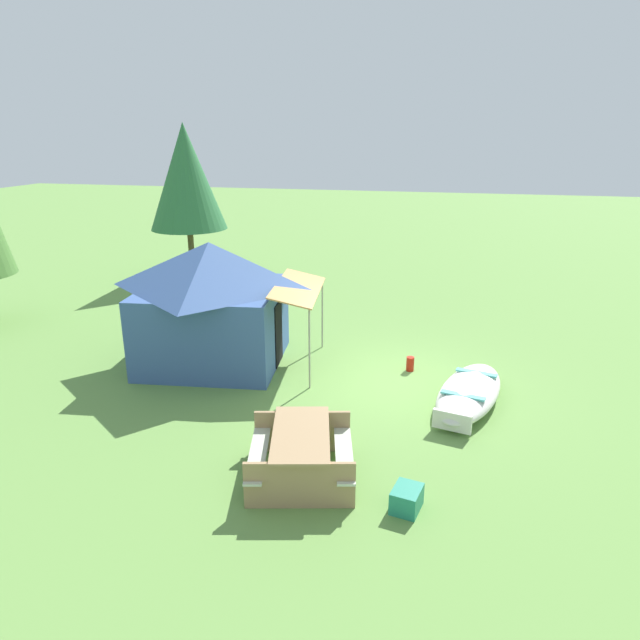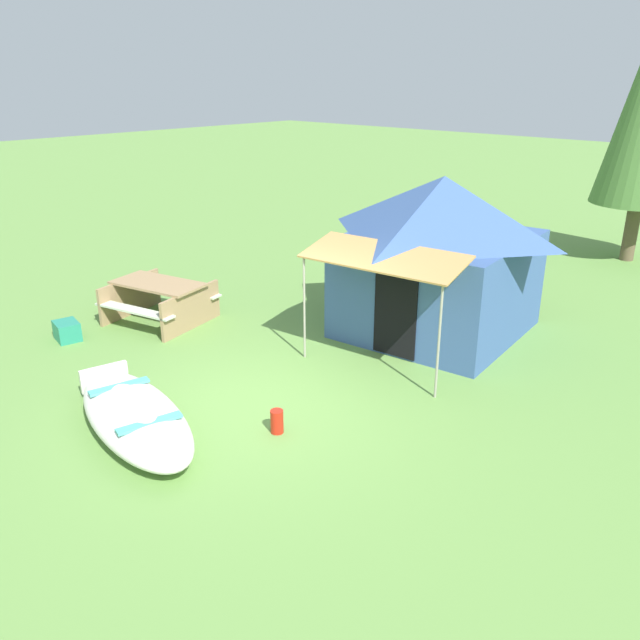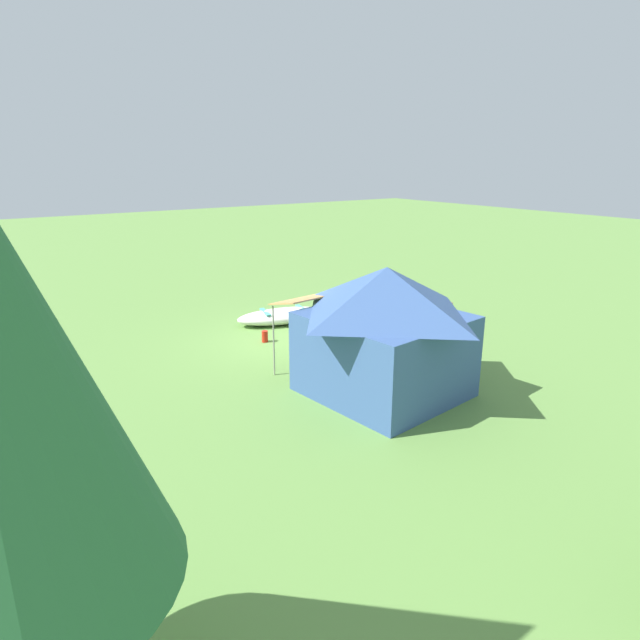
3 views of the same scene
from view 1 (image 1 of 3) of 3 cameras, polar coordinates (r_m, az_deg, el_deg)
name	(u,v)px [view 1 (image 1 of 3)]	position (r m, az deg, el deg)	size (l,w,h in m)	color
ground_plane	(387,381)	(12.21, 6.65, -6.02)	(80.00, 80.00, 0.00)	#628F43
beached_rowboat	(469,392)	(11.44, 14.63, -6.98)	(3.05, 1.69, 0.45)	silver
canvas_cabin_tent	(212,302)	(12.87, -10.68, 1.82)	(3.37, 4.28, 2.75)	#395892
picnic_table	(301,449)	(8.79, -1.90, -12.77)	(2.00, 1.90, 0.76)	#9D7D56
cooler_box	(407,499)	(8.38, 8.63, -17.21)	(0.47, 0.37, 0.33)	#248369
fuel_can	(410,364)	(12.72, 8.97, -4.34)	(0.17, 0.17, 0.32)	red
pine_tree_back_left	(186,177)	(20.64, -13.19, 13.71)	(2.63, 2.63, 5.30)	#4F3F25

